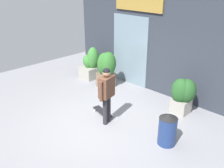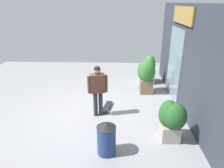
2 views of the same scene
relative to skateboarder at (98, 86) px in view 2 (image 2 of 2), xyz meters
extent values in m
plane|color=gray|center=(-0.02, -0.15, -0.98)|extent=(12.00, 12.00, 0.00)
cube|color=#2D333D|center=(-0.02, 2.78, 0.67)|extent=(8.23, 0.25, 3.31)
cube|color=slate|center=(-1.51, 2.64, 0.28)|extent=(1.60, 0.06, 2.52)
cube|color=olive|center=(-1.19, 2.62, 1.97)|extent=(1.99, 0.05, 0.52)
cylinder|color=#28282D|center=(0.02, -0.08, -0.58)|extent=(0.13, 0.13, 0.80)
cylinder|color=#28282D|center=(-0.02, 0.08, -0.58)|extent=(0.13, 0.13, 0.80)
cube|color=brown|center=(0.00, 0.00, 0.10)|extent=(0.35, 0.48, 0.57)
cylinder|color=brown|center=(0.06, -0.25, 0.07)|extent=(0.09, 0.09, 0.54)
cylinder|color=brown|center=(-0.06, 0.25, 0.07)|extent=(0.09, 0.09, 0.54)
sphere|color=#997051|center=(0.00, 0.00, 0.50)|extent=(0.21, 0.21, 0.21)
sphere|color=black|center=(0.00, 0.00, 0.53)|extent=(0.20, 0.20, 0.20)
cube|color=black|center=(-0.45, 0.25, -0.92)|extent=(0.84, 0.37, 0.02)
cylinder|color=silver|center=(-0.72, 0.18, -0.96)|extent=(0.06, 0.04, 0.05)
cylinder|color=silver|center=(-0.68, 0.42, -0.96)|extent=(0.06, 0.04, 0.05)
cylinder|color=silver|center=(-0.21, 0.08, -0.96)|extent=(0.06, 0.04, 0.05)
cylinder|color=silver|center=(-0.17, 0.31, -0.96)|extent=(0.06, 0.04, 0.05)
cube|color=brown|center=(-1.83, 1.71, -0.71)|extent=(0.54, 0.48, 0.55)
ellipsoid|color=#2D6628|center=(-1.93, 1.69, -0.12)|extent=(0.46, 0.44, 0.76)
ellipsoid|color=#2D6628|center=(-1.70, 1.71, -0.07)|extent=(0.51, 0.59, 0.86)
ellipsoid|color=#2D6628|center=(-1.82, 1.64, -0.08)|extent=(0.37, 0.58, 0.83)
cube|color=gray|center=(1.13, 1.96, -0.77)|extent=(0.49, 0.46, 0.42)
ellipsoid|color=#235123|center=(1.08, 1.85, -0.29)|extent=(0.44, 0.41, 0.65)
ellipsoid|color=#235123|center=(1.24, 2.02, -0.26)|extent=(0.54, 0.58, 0.71)
ellipsoid|color=#235123|center=(1.11, 1.90, -0.25)|extent=(0.56, 0.48, 0.73)
cube|color=gray|center=(-2.94, 1.86, -0.76)|extent=(0.65, 0.61, 0.46)
ellipsoid|color=#387A33|center=(-2.97, 1.86, -0.29)|extent=(0.43, 0.44, 0.56)
ellipsoid|color=#387A33|center=(-2.80, 1.95, -0.16)|extent=(0.45, 0.47, 0.87)
cylinder|color=navy|center=(1.72, 0.36, -0.63)|extent=(0.44, 0.44, 0.71)
cone|color=black|center=(1.72, 0.36, -0.22)|extent=(0.45, 0.45, 0.11)
camera|label=1|loc=(4.48, -4.25, 2.82)|focal=41.08mm
camera|label=2|loc=(5.63, 0.62, 2.35)|focal=32.76mm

